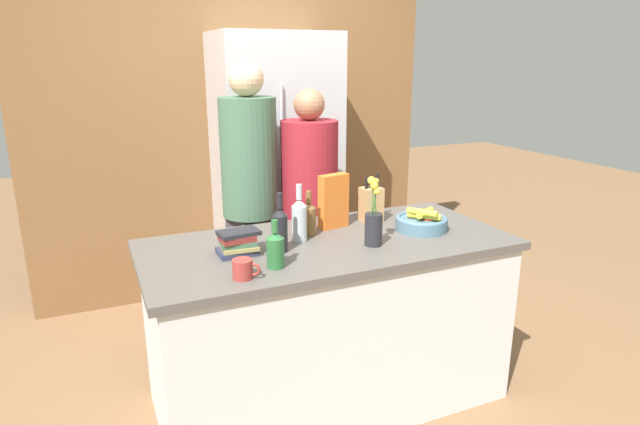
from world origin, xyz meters
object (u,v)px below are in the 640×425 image
object	(u,v)px
cereal_box	(333,201)
person_at_sink	(250,191)
bottle_oil	(275,249)
knife_block	(371,204)
refrigerator	(276,172)
person_in_blue	(310,204)
bottle_wine	(280,229)
flower_vase	(374,223)
fruit_bowl	(422,221)
book_stack	(238,243)
bottle_water	(309,218)
bottle_vinegar	(299,219)
coffee_mug	(243,269)

from	to	relation	value
cereal_box	person_at_sink	size ratio (longest dim) A/B	0.16
cereal_box	bottle_oil	bearing A→B (deg)	-138.44
bottle_oil	knife_block	bearing A→B (deg)	31.76
refrigerator	person_in_blue	xyz separation A→B (m)	(-0.01, -0.65, -0.08)
bottle_wine	person_at_sink	size ratio (longest dim) A/B	0.16
cereal_box	bottle_wine	bearing A→B (deg)	-148.09
flower_vase	person_at_sink	bearing A→B (deg)	111.41
fruit_bowl	cereal_box	world-z (taller)	cereal_box
bottle_oil	person_in_blue	size ratio (longest dim) A/B	0.13
cereal_box	book_stack	bearing A→B (deg)	-161.44
person_at_sink	cereal_box	bearing A→B (deg)	-85.68
bottle_wine	bottle_water	bearing A→B (deg)	38.84
flower_vase	knife_block	bearing A→B (deg)	62.58
bottle_water	person_in_blue	size ratio (longest dim) A/B	0.15
flower_vase	person_in_blue	size ratio (longest dim) A/B	0.21
bottle_oil	bottle_vinegar	size ratio (longest dim) A/B	0.74
knife_block	bottle_water	bearing A→B (deg)	-167.73
fruit_bowl	flower_vase	world-z (taller)	flower_vase
book_stack	bottle_vinegar	distance (m)	0.34
refrigerator	book_stack	xyz separation A→B (m)	(-0.65, -1.31, -0.03)
book_stack	bottle_wine	world-z (taller)	bottle_wine
knife_block	bottle_vinegar	world-z (taller)	bottle_vinegar
knife_block	bottle_wine	xyz separation A→B (m)	(-0.63, -0.26, 0.01)
coffee_mug	person_in_blue	size ratio (longest dim) A/B	0.07
refrigerator	flower_vase	world-z (taller)	refrigerator
bottle_water	person_in_blue	distance (m)	0.59
book_stack	person_in_blue	distance (m)	0.92
cereal_box	coffee_mug	xyz separation A→B (m)	(-0.63, -0.48, -0.10)
bottle_water	book_stack	bearing A→B (deg)	-162.62
fruit_bowl	book_stack	world-z (taller)	fruit_bowl
flower_vase	bottle_wine	xyz separation A→B (m)	(-0.44, 0.10, -0.00)
refrigerator	flower_vase	size ratio (longest dim) A/B	5.71
flower_vase	bottle_wine	distance (m)	0.45
refrigerator	bottle_wine	world-z (taller)	refrigerator
bottle_wine	bottle_water	distance (m)	0.28
coffee_mug	person_at_sink	xyz separation A→B (m)	(0.34, 1.04, 0.06)
fruit_bowl	person_at_sink	xyz separation A→B (m)	(-0.70, 0.78, 0.06)
bottle_wine	book_stack	bearing A→B (deg)	166.30
bottle_oil	person_at_sink	size ratio (longest dim) A/B	0.12
book_stack	person_in_blue	world-z (taller)	person_in_blue
cereal_box	person_at_sink	world-z (taller)	person_at_sink
coffee_mug	person_in_blue	xyz separation A→B (m)	(0.69, 0.95, -0.04)
bottle_wine	person_in_blue	bearing A→B (deg)	57.89
book_stack	bottle_water	world-z (taller)	bottle_water
fruit_bowl	bottle_wine	bearing A→B (deg)	-179.11
refrigerator	person_at_sink	bearing A→B (deg)	-122.73
flower_vase	bottle_water	size ratio (longest dim) A/B	1.46
coffee_mug	bottle_vinegar	bearing A→B (deg)	41.97
fruit_bowl	bottle_water	distance (m)	0.60
knife_block	bottle_wine	bearing A→B (deg)	-157.22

